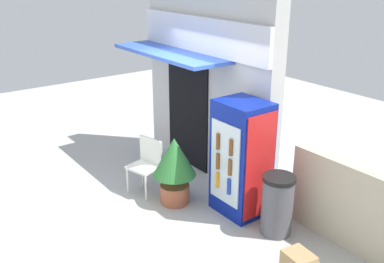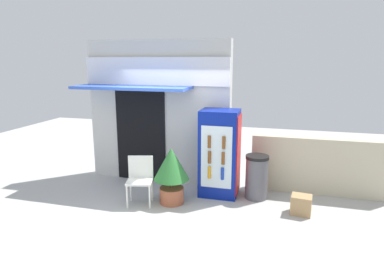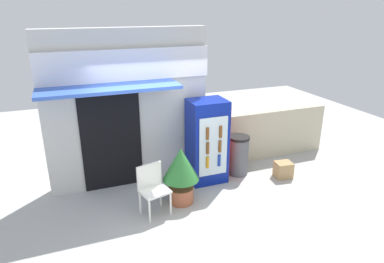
{
  "view_description": "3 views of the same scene",
  "coord_description": "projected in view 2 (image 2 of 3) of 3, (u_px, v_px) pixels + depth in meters",
  "views": [
    {
      "loc": [
        5.24,
        -3.12,
        3.54
      ],
      "look_at": [
        0.29,
        0.57,
        1.18
      ],
      "focal_mm": 41.31,
      "sensor_mm": 36.0,
      "label": 1
    },
    {
      "loc": [
        2.09,
        -5.3,
        2.69
      ],
      "look_at": [
        0.53,
        0.41,
        1.4
      ],
      "focal_mm": 31.09,
      "sensor_mm": 36.0,
      "label": 2
    },
    {
      "loc": [
        -1.65,
        -4.97,
        3.47
      ],
      "look_at": [
        0.5,
        0.68,
        1.24
      ],
      "focal_mm": 32.01,
      "sensor_mm": 36.0,
      "label": 3
    }
  ],
  "objects": [
    {
      "name": "cardboard_box",
      "position": [
        301.0,
        205.0,
        5.88
      ],
      "size": [
        0.38,
        0.33,
        0.34
      ],
      "primitive_type": "cube",
      "rotation": [
        0.0,
        0.0,
        -0.12
      ],
      "color": "tan",
      "rests_on": "ground"
    },
    {
      "name": "ground",
      "position": [
        158.0,
        209.0,
        6.11
      ],
      "size": [
        16.0,
        16.0,
        0.0
      ],
      "primitive_type": "plane",
      "color": "#B2B2AD"
    },
    {
      "name": "plastic_chair",
      "position": [
        140.0,
        176.0,
        6.28
      ],
      "size": [
        0.55,
        0.51,
        0.9
      ],
      "color": "white",
      "rests_on": "ground"
    },
    {
      "name": "potted_plant_near_shop",
      "position": [
        171.0,
        170.0,
        6.24
      ],
      "size": [
        0.67,
        0.67,
        1.09
      ],
      "color": "#AD5B3D",
      "rests_on": "ground"
    },
    {
      "name": "storefront_building",
      "position": [
        157.0,
        110.0,
        7.31
      ],
      "size": [
        3.2,
        1.07,
        3.1
      ],
      "color": "silver",
      "rests_on": "ground"
    },
    {
      "name": "trash_bin",
      "position": [
        257.0,
        177.0,
        6.51
      ],
      "size": [
        0.45,
        0.45,
        0.87
      ],
      "color": "#595960",
      "rests_on": "ground"
    },
    {
      "name": "stone_boundary_wall",
      "position": [
        321.0,
        167.0,
        6.68
      ],
      "size": [
        2.74,
        0.2,
        1.16
      ],
      "primitive_type": "cube",
      "color": "beige",
      "rests_on": "ground"
    },
    {
      "name": "drink_cooler",
      "position": [
        220.0,
        153.0,
        6.6
      ],
      "size": [
        0.76,
        0.68,
        1.74
      ],
      "color": "navy",
      "rests_on": "ground"
    }
  ]
}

